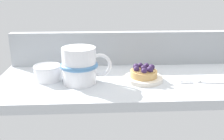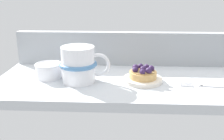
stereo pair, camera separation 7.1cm
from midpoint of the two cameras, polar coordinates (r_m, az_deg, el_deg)
The scene contains 7 objects.
ground_plane at distance 74.66cm, azimuth 0.08°, elevation -2.86°, with size 73.20×32.02×2.52cm, color silver.
window_rail_back at distance 86.45cm, azimuth -0.45°, elevation 4.80°, with size 71.74×3.11×11.04cm, color #9EA3A8.
dessert_plate at distance 72.79cm, azimuth 4.20°, elevation -1.98°, with size 10.81×10.81×1.12cm.
raspberry_tart at distance 72.10cm, azimuth 4.23°, elevation -0.47°, with size 7.56×7.56×3.61cm.
coffee_mug at distance 70.56cm, azimuth -9.94°, elevation 0.96°, with size 13.99×10.35×9.97cm.
dessert_fork at distance 74.65cm, azimuth 18.81°, elevation -2.61°, with size 17.97×4.12×0.60cm.
sugar_bowl at distance 75.24cm, azimuth -16.73°, elevation -0.60°, with size 7.78×7.78×4.36cm.
Camera 1 is at (-7.43, -69.53, 25.64)cm, focal length 41.35 mm.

